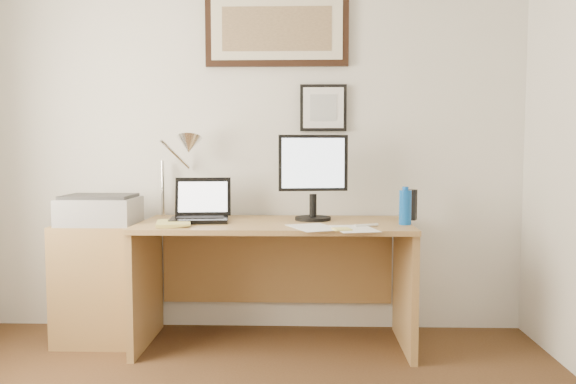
{
  "coord_description": "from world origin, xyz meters",
  "views": [
    {
      "loc": [
        0.33,
        -1.68,
        1.18
      ],
      "look_at": [
        0.24,
        1.43,
        0.95
      ],
      "focal_mm": 35.0,
      "sensor_mm": 36.0,
      "label": 1
    }
  ],
  "objects_px": {
    "book": "(156,224)",
    "desk": "(275,258)",
    "water_bottle": "(405,207)",
    "laptop": "(201,211)",
    "side_cabinet": "(101,282)",
    "printer": "(100,210)",
    "lcd_monitor": "(313,173)"
  },
  "relations": [
    {
      "from": "book",
      "to": "desk",
      "type": "distance_m",
      "value": 0.75
    },
    {
      "from": "desk",
      "to": "water_bottle",
      "type": "bearing_deg",
      "value": -12.59
    },
    {
      "from": "desk",
      "to": "laptop",
      "type": "height_order",
      "value": "laptop"
    },
    {
      "from": "side_cabinet",
      "to": "desk",
      "type": "height_order",
      "value": "desk"
    },
    {
      "from": "water_bottle",
      "to": "desk",
      "type": "height_order",
      "value": "water_bottle"
    },
    {
      "from": "laptop",
      "to": "printer",
      "type": "xyz_separation_m",
      "value": [
        -0.61,
        -0.02,
        0.01
      ]
    },
    {
      "from": "side_cabinet",
      "to": "laptop",
      "type": "height_order",
      "value": "laptop"
    },
    {
      "from": "side_cabinet",
      "to": "desk",
      "type": "distance_m",
      "value": 1.08
    },
    {
      "from": "laptop",
      "to": "side_cabinet",
      "type": "bearing_deg",
      "value": 179.45
    },
    {
      "from": "side_cabinet",
      "to": "lcd_monitor",
      "type": "bearing_deg",
      "value": 2.0
    },
    {
      "from": "water_bottle",
      "to": "book",
      "type": "height_order",
      "value": "water_bottle"
    },
    {
      "from": "book",
      "to": "lcd_monitor",
      "type": "xyz_separation_m",
      "value": [
        0.89,
        0.27,
        0.28
      ]
    },
    {
      "from": "laptop",
      "to": "desk",
      "type": "bearing_deg",
      "value": 5.26
    },
    {
      "from": "desk",
      "to": "lcd_monitor",
      "type": "distance_m",
      "value": 0.57
    },
    {
      "from": "side_cabinet",
      "to": "printer",
      "type": "bearing_deg",
      "value": -66.93
    },
    {
      "from": "water_bottle",
      "to": "lcd_monitor",
      "type": "height_order",
      "value": "lcd_monitor"
    },
    {
      "from": "side_cabinet",
      "to": "printer",
      "type": "xyz_separation_m",
      "value": [
        0.01,
        -0.03,
        0.45
      ]
    },
    {
      "from": "side_cabinet",
      "to": "lcd_monitor",
      "type": "xyz_separation_m",
      "value": [
        1.3,
        0.05,
        0.68
      ]
    },
    {
      "from": "water_bottle",
      "to": "printer",
      "type": "bearing_deg",
      "value": 176.71
    },
    {
      "from": "desk",
      "to": "side_cabinet",
      "type": "bearing_deg",
      "value": -178.11
    },
    {
      "from": "side_cabinet",
      "to": "lcd_monitor",
      "type": "relative_size",
      "value": 1.4
    },
    {
      "from": "side_cabinet",
      "to": "laptop",
      "type": "xyz_separation_m",
      "value": [
        0.62,
        -0.01,
        0.44
      ]
    },
    {
      "from": "lcd_monitor",
      "to": "book",
      "type": "bearing_deg",
      "value": -163.29
    },
    {
      "from": "book",
      "to": "laptop",
      "type": "xyz_separation_m",
      "value": [
        0.21,
        0.22,
        0.05
      ]
    },
    {
      "from": "side_cabinet",
      "to": "book",
      "type": "relative_size",
      "value": 2.79
    },
    {
      "from": "desk",
      "to": "laptop",
      "type": "distance_m",
      "value": 0.54
    },
    {
      "from": "side_cabinet",
      "to": "desk",
      "type": "xyz_separation_m",
      "value": [
        1.07,
        0.04,
        0.15
      ]
    },
    {
      "from": "water_bottle",
      "to": "book",
      "type": "relative_size",
      "value": 0.76
    },
    {
      "from": "book",
      "to": "water_bottle",
      "type": "bearing_deg",
      "value": 3.56
    },
    {
      "from": "book",
      "to": "laptop",
      "type": "bearing_deg",
      "value": 45.4
    },
    {
      "from": "water_bottle",
      "to": "printer",
      "type": "relative_size",
      "value": 0.45
    },
    {
      "from": "laptop",
      "to": "lcd_monitor",
      "type": "xyz_separation_m",
      "value": [
        0.68,
        0.05,
        0.23
      ]
    }
  ]
}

